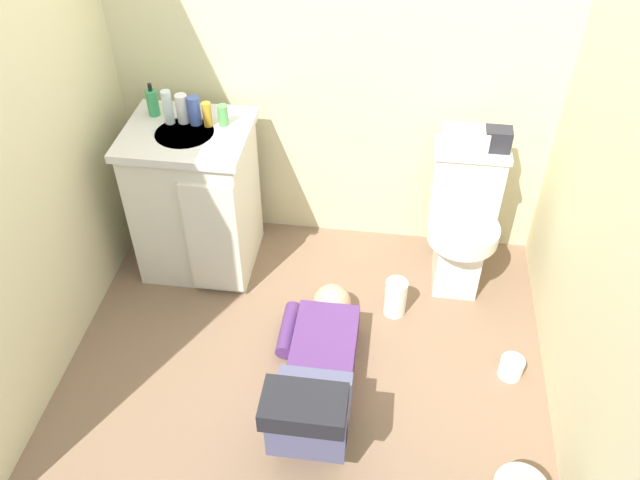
{
  "coord_description": "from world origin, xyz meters",
  "views": [
    {
      "loc": [
        0.33,
        -1.94,
        2.49
      ],
      "look_at": [
        0.02,
        0.35,
        0.45
      ],
      "focal_mm": 37.04,
      "sensor_mm": 36.0,
      "label": 1
    }
  ],
  "objects_px": {
    "toilet": "(462,221)",
    "paper_towel_roll": "(396,298)",
    "bottle_amber": "(207,114)",
    "person_plumber": "(317,376)",
    "tissue_box": "(465,138)",
    "faucet": "(192,106)",
    "bottle_clear": "(168,107)",
    "bottle_blue": "(195,111)",
    "toiletry_bag": "(498,139)",
    "vanity_cabinet": "(196,198)",
    "bottle_green": "(223,115)",
    "bottle_white": "(182,109)",
    "soap_dispenser": "(153,102)",
    "toilet_paper_roll": "(511,367)"
  },
  "relations": [
    {
      "from": "paper_towel_roll",
      "to": "toiletry_bag",
      "type": "bearing_deg",
      "value": 45.35
    },
    {
      "from": "paper_towel_roll",
      "to": "tissue_box",
      "type": "bearing_deg",
      "value": 58.12
    },
    {
      "from": "vanity_cabinet",
      "to": "toiletry_bag",
      "type": "height_order",
      "value": "toiletry_bag"
    },
    {
      "from": "vanity_cabinet",
      "to": "bottle_blue",
      "type": "bearing_deg",
      "value": 67.2
    },
    {
      "from": "tissue_box",
      "to": "toilet",
      "type": "bearing_deg",
      "value": -63.57
    },
    {
      "from": "faucet",
      "to": "paper_towel_roll",
      "type": "height_order",
      "value": "faucet"
    },
    {
      "from": "toiletry_bag",
      "to": "bottle_clear",
      "type": "xyz_separation_m",
      "value": [
        -1.56,
        -0.09,
        0.1
      ]
    },
    {
      "from": "toilet",
      "to": "bottle_blue",
      "type": "distance_m",
      "value": 1.42
    },
    {
      "from": "toiletry_bag",
      "to": "bottle_amber",
      "type": "xyz_separation_m",
      "value": [
        -1.37,
        -0.09,
        0.08
      ]
    },
    {
      "from": "bottle_white",
      "to": "paper_towel_roll",
      "type": "bearing_deg",
      "value": -17.45
    },
    {
      "from": "person_plumber",
      "to": "bottle_white",
      "type": "relative_size",
      "value": 7.49
    },
    {
      "from": "toilet",
      "to": "soap_dispenser",
      "type": "height_order",
      "value": "soap_dispenser"
    },
    {
      "from": "person_plumber",
      "to": "paper_towel_roll",
      "type": "height_order",
      "value": "person_plumber"
    },
    {
      "from": "bottle_green",
      "to": "bottle_blue",
      "type": "bearing_deg",
      "value": -176.17
    },
    {
      "from": "toilet_paper_roll",
      "to": "faucet",
      "type": "bearing_deg",
      "value": 155.7
    },
    {
      "from": "person_plumber",
      "to": "soap_dispenser",
      "type": "distance_m",
      "value": 1.52
    },
    {
      "from": "bottle_white",
      "to": "bottle_amber",
      "type": "xyz_separation_m",
      "value": [
        0.12,
        -0.02,
        -0.01
      ]
    },
    {
      "from": "bottle_blue",
      "to": "paper_towel_roll",
      "type": "bearing_deg",
      "value": -18.02
    },
    {
      "from": "vanity_cabinet",
      "to": "soap_dispenser",
      "type": "height_order",
      "value": "soap_dispenser"
    },
    {
      "from": "person_plumber",
      "to": "paper_towel_roll",
      "type": "bearing_deg",
      "value": 61.45
    },
    {
      "from": "soap_dispenser",
      "to": "bottle_white",
      "type": "bearing_deg",
      "value": -15.5
    },
    {
      "from": "faucet",
      "to": "bottle_green",
      "type": "xyz_separation_m",
      "value": [
        0.17,
        -0.06,
        0.0
      ]
    },
    {
      "from": "bottle_clear",
      "to": "toilet_paper_roll",
      "type": "bearing_deg",
      "value": -20.74
    },
    {
      "from": "bottle_clear",
      "to": "tissue_box",
      "type": "bearing_deg",
      "value": 3.5
    },
    {
      "from": "tissue_box",
      "to": "bottle_white",
      "type": "height_order",
      "value": "bottle_white"
    },
    {
      "from": "bottle_white",
      "to": "toilet_paper_roll",
      "type": "relative_size",
      "value": 1.29
    },
    {
      "from": "vanity_cabinet",
      "to": "person_plumber",
      "type": "height_order",
      "value": "vanity_cabinet"
    },
    {
      "from": "bottle_white",
      "to": "bottle_clear",
      "type": "bearing_deg",
      "value": -164.86
    },
    {
      "from": "bottle_white",
      "to": "bottle_green",
      "type": "distance_m",
      "value": 0.2
    },
    {
      "from": "bottle_green",
      "to": "paper_towel_roll",
      "type": "xyz_separation_m",
      "value": [
        0.89,
        -0.34,
        -0.77
      ]
    },
    {
      "from": "bottle_amber",
      "to": "bottle_green",
      "type": "xyz_separation_m",
      "value": [
        0.07,
        0.02,
        -0.01
      ]
    },
    {
      "from": "bottle_white",
      "to": "bottle_amber",
      "type": "bearing_deg",
      "value": -8.31
    },
    {
      "from": "soap_dispenser",
      "to": "bottle_amber",
      "type": "relative_size",
      "value": 1.37
    },
    {
      "from": "soap_dispenser",
      "to": "bottle_clear",
      "type": "distance_m",
      "value": 0.12
    },
    {
      "from": "bottle_amber",
      "to": "person_plumber",
      "type": "bearing_deg",
      "value": -54.52
    },
    {
      "from": "faucet",
      "to": "person_plumber",
      "type": "height_order",
      "value": "faucet"
    },
    {
      "from": "person_plumber",
      "to": "bottle_clear",
      "type": "distance_m",
      "value": 1.43
    },
    {
      "from": "faucet",
      "to": "bottle_clear",
      "type": "relative_size",
      "value": 0.59
    },
    {
      "from": "vanity_cabinet",
      "to": "person_plumber",
      "type": "distance_m",
      "value": 1.15
    },
    {
      "from": "bottle_clear",
      "to": "bottle_blue",
      "type": "distance_m",
      "value": 0.13
    },
    {
      "from": "toilet",
      "to": "tissue_box",
      "type": "distance_m",
      "value": 0.44
    },
    {
      "from": "soap_dispenser",
      "to": "bottle_amber",
      "type": "xyz_separation_m",
      "value": [
        0.29,
        -0.06,
        -0.01
      ]
    },
    {
      "from": "toilet",
      "to": "paper_towel_roll",
      "type": "bearing_deg",
      "value": -133.2
    },
    {
      "from": "bottle_amber",
      "to": "paper_towel_roll",
      "type": "distance_m",
      "value": 1.28
    },
    {
      "from": "faucet",
      "to": "toiletry_bag",
      "type": "distance_m",
      "value": 1.46
    },
    {
      "from": "soap_dispenser",
      "to": "bottle_blue",
      "type": "bearing_deg",
      "value": -13.35
    },
    {
      "from": "faucet",
      "to": "bottle_white",
      "type": "relative_size",
      "value": 0.7
    },
    {
      "from": "vanity_cabinet",
      "to": "toilet_paper_roll",
      "type": "distance_m",
      "value": 1.75
    },
    {
      "from": "toilet",
      "to": "bottle_clear",
      "type": "distance_m",
      "value": 1.55
    },
    {
      "from": "faucet",
      "to": "toilet",
      "type": "bearing_deg",
      "value": -3.66
    }
  ]
}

